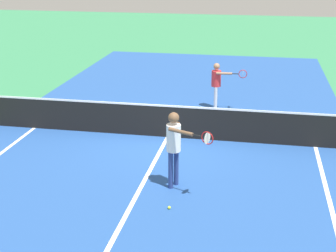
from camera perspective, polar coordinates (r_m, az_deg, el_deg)
The scene contains 7 objects.
ground_plane at distance 13.94m, azimuth -0.04°, elevation -1.31°, with size 60.00×60.00×0.00m, color #337F51.
court_surface_inbounds at distance 13.94m, azimuth -0.04°, elevation -1.30°, with size 10.62×24.40×0.00m, color #234C93.
line_center_service at distance 11.08m, azimuth -3.16°, elevation -7.10°, with size 0.10×6.40×0.01m, color white.
net at distance 13.77m, azimuth -0.04°, elevation 0.61°, with size 11.20×0.09×1.07m.
player_near at distance 10.62m, azimuth 0.78°, elevation -1.79°, with size 1.09×0.84×1.76m.
player_far at distance 16.41m, azimuth 5.79°, elevation 5.33°, with size 1.18×0.45×1.55m.
tennis_ball_mid_court at distance 10.14m, azimuth 0.15°, elevation -9.57°, with size 0.07×0.07×0.07m, color #CCE033.
Camera 1 is at (2.44, -12.79, 4.98)m, focal length 51.82 mm.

